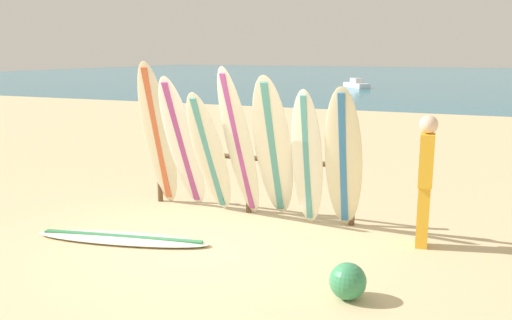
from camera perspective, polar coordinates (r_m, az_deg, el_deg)
The scene contains 14 objects.
ground_plane at distance 7.34m, azimuth -5.41°, elevation -9.10°, with size 120.00×120.00×0.00m, color #D3BC8C.
ocean_water at distance 64.17m, azimuth 20.36°, elevation 8.37°, with size 120.00×80.00×0.01m, color teal.
surfboard_rack at distance 8.61m, azimuth -0.78°, elevation -1.09°, with size 3.50×0.09×1.06m.
surfboard_leaning_far_left at distance 9.01m, azimuth -10.43°, elevation 2.64°, with size 0.60×0.71×2.45m.
surfboard_leaning_left at distance 8.69m, azimuth -7.85°, elevation 1.70°, with size 0.62×1.00×2.24m.
surfboard_leaning_center_left at distance 8.38m, azimuth -4.99°, elevation 0.64°, with size 0.60×1.01×2.01m.
surfboard_leaning_center at distance 8.11m, azimuth -1.82°, elevation 1.66°, with size 0.60×1.00×2.39m.
surfboard_leaning_center_right at distance 7.98m, azimuth 1.86°, elevation 1.11°, with size 0.68×1.21×2.28m.
surfboard_leaning_right at distance 7.86m, azimuth 5.47°, elevation 0.13°, with size 0.48×0.53×2.07m.
surfboard_leaning_far_right at distance 7.73m, azimuth 9.31°, elevation 0.06°, with size 0.57×0.70×2.13m.
surfboard_lying_on_sand at distance 7.72m, azimuth -14.11°, elevation -8.09°, with size 2.58×1.01×0.08m.
beachgoer_standing at distance 7.36m, azimuth 17.62°, elevation -1.61°, with size 0.24×0.30×1.77m.
small_boat_offshore at distance 41.03m, azimuth 10.65°, elevation 7.94°, with size 2.49×2.94×0.71m.
beach_ball at distance 5.85m, azimuth 9.76°, elevation -12.61°, with size 0.39×0.39×0.39m, color #388C59.
Camera 1 is at (3.32, -6.03, 2.56)m, focal length 37.51 mm.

